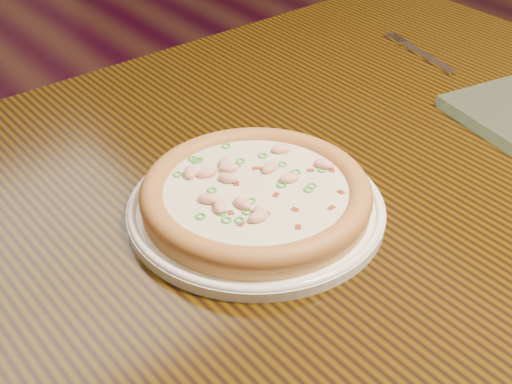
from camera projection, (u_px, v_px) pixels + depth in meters
hero_table at (302, 221)px, 0.97m from camera, size 1.20×0.80×0.75m
plate at (256, 207)px, 0.81m from camera, size 0.29×0.29×0.02m
pizza at (256, 194)px, 0.80m from camera, size 0.26×0.26×0.03m
fork at (421, 53)px, 1.17m from camera, size 0.05×0.17×0.00m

